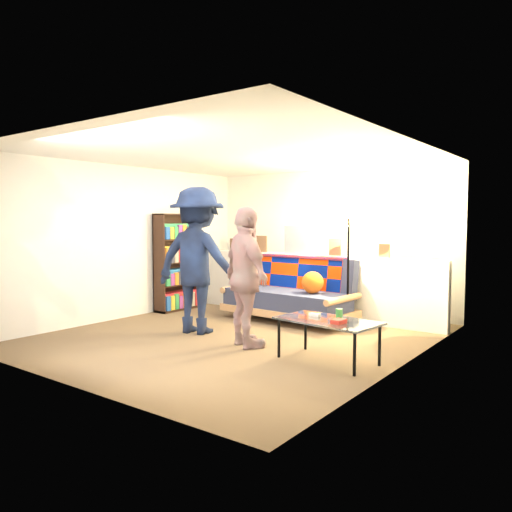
% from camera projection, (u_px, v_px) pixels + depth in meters
% --- Properties ---
extents(ground, '(5.00, 5.00, 0.00)m').
position_uv_depth(ground, '(238.00, 336.00, 6.65)').
color(ground, brown).
rests_on(ground, ground).
extents(room_shell, '(4.60, 5.05, 2.45)m').
position_uv_depth(room_shell, '(259.00, 211.00, 6.91)').
color(room_shell, silver).
rests_on(room_shell, ground).
extents(half_wall_ledge, '(4.45, 0.15, 1.00)m').
position_uv_depth(half_wall_ledge, '(307.00, 285.00, 8.06)').
color(half_wall_ledge, silver).
rests_on(half_wall_ledge, ground).
extents(ledge_decor, '(2.97, 0.02, 0.45)m').
position_uv_depth(ledge_decor, '(295.00, 243.00, 8.13)').
color(ledge_decor, brown).
rests_on(ledge_decor, half_wall_ledge).
extents(futon_sofa, '(2.09, 1.10, 0.88)m').
position_uv_depth(futon_sofa, '(292.00, 294.00, 7.70)').
color(futon_sofa, tan).
rests_on(futon_sofa, ground).
extents(bookshelf, '(0.28, 0.83, 1.65)m').
position_uv_depth(bookshelf, '(177.00, 265.00, 8.56)').
color(bookshelf, black).
rests_on(bookshelf, ground).
extents(coffee_table, '(1.17, 0.74, 0.57)m').
position_uv_depth(coffee_table, '(329.00, 323.00, 5.42)').
color(coffee_table, black).
rests_on(coffee_table, ground).
extents(floor_lamp, '(0.35, 0.30, 1.64)m').
position_uv_depth(floor_lamp, '(350.00, 247.00, 7.16)').
color(floor_lamp, black).
rests_on(floor_lamp, ground).
extents(person_left, '(1.40, 0.96, 1.99)m').
position_uv_depth(person_left, '(198.00, 260.00, 6.82)').
color(person_left, black).
rests_on(person_left, ground).
extents(person_right, '(1.08, 0.84, 1.71)m').
position_uv_depth(person_right, '(246.00, 277.00, 6.03)').
color(person_right, '#D0868B').
rests_on(person_right, ground).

